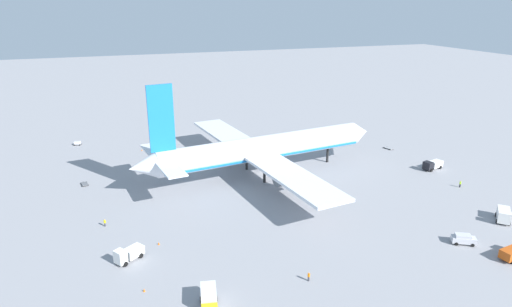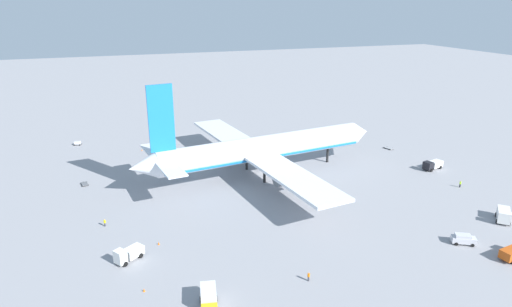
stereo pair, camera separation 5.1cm
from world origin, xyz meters
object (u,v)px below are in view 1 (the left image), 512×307
airliner (260,149)px  service_van (464,239)px  baggage_cart_0 (388,148)px  traffic_cone_0 (142,150)px  ground_worker_1 (105,223)px  baggage_cart_1 (77,143)px  baggage_cart_2 (85,184)px  traffic_cone_1 (144,290)px  service_truck_2 (209,300)px  service_truck_3 (128,254)px  service_truck_4 (504,214)px  ground_worker_0 (460,184)px  service_truck_1 (433,165)px  traffic_cone_2 (159,243)px  ground_worker_2 (309,276)px

airliner → service_van: size_ratio=14.95×
airliner → baggage_cart_0: 46.68m
service_van → traffic_cone_0: service_van is taller
ground_worker_1 → baggage_cart_1: bearing=96.1°
baggage_cart_2 → traffic_cone_1: size_ratio=5.98×
service_truck_2 → service_truck_3: 20.52m
service_truck_4 → baggage_cart_1: service_truck_4 is taller
service_truck_4 → ground_worker_0: service_truck_4 is taller
ground_worker_0 → traffic_cone_1: ground_worker_0 is taller
baggage_cart_1 → airliner: bearing=-43.6°
service_van → traffic_cone_0: 93.62m
airliner → service_truck_1: bearing=-14.8°
service_van → service_truck_1: bearing=57.3°
service_truck_2 → traffic_cone_2: size_ratio=12.61×
airliner → baggage_cart_1: size_ratio=24.53×
service_truck_4 → traffic_cone_2: service_truck_4 is taller
service_truck_1 → service_truck_4: size_ratio=1.20×
service_truck_1 → traffic_cone_2: service_truck_1 is taller
service_truck_1 → service_truck_3: size_ratio=1.19×
baggage_cart_2 → ground_worker_1: ground_worker_1 is taller
baggage_cart_0 → traffic_cone_2: (-76.44, -34.20, 0.01)m
service_truck_3 → traffic_cone_2: (5.82, 3.77, -1.12)m
ground_worker_2 → traffic_cone_0: ground_worker_2 is taller
service_truck_1 → traffic_cone_2: 78.53m
service_van → traffic_cone_2: 58.29m
service_van → traffic_cone_0: (-51.85, 77.95, -0.76)m
baggage_cart_1 → ground_worker_1: 60.86m
service_truck_1 → baggage_cart_2: bearing=167.1°
ground_worker_1 → traffic_cone_2: size_ratio=2.94×
service_truck_2 → service_truck_4: bearing=5.8°
ground_worker_1 → traffic_cone_1: (5.10, -24.98, -0.54)m
airliner → traffic_cone_2: (-30.83, -27.25, -7.02)m
baggage_cart_2 → ground_worker_1: 25.03m
service_truck_1 → baggage_cart_1: (-92.91, 56.60, -0.68)m
service_truck_4 → service_van: service_truck_4 is taller
service_truck_4 → traffic_cone_1: size_ratio=9.98×
service_truck_3 → service_van: bearing=-14.5°
airliner → service_truck_4: bearing=-47.2°
baggage_cart_2 → traffic_cone_0: (16.64, 22.72, 0.01)m
ground_worker_1 → ground_worker_0: bearing=-5.9°
traffic_cone_1 → service_van: bearing=-5.4°
service_truck_1 → traffic_cone_0: size_ratio=12.02×
traffic_cone_2 → ground_worker_2: bearing=-42.8°
service_truck_3 → traffic_cone_2: service_truck_3 is taller
baggage_cart_0 → traffic_cone_0: traffic_cone_0 is taller
service_truck_1 → baggage_cart_2: size_ratio=2.01×
service_truck_2 → baggage_cart_0: bearing=37.8°
service_truck_3 → baggage_cart_1: 76.08m
baggage_cart_1 → baggage_cart_2: 35.91m
service_truck_3 → ground_worker_2: size_ratio=3.36×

